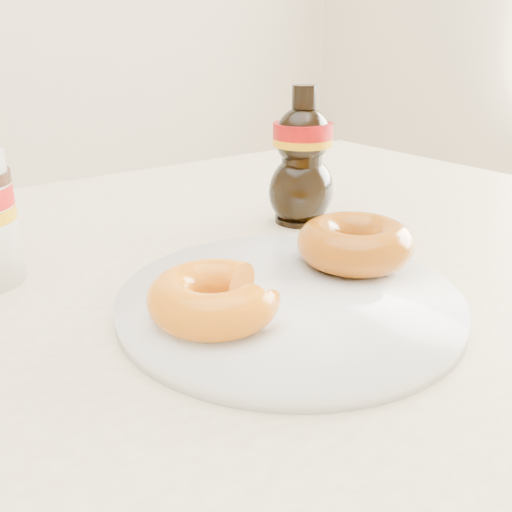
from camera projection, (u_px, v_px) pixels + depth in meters
dining_table at (164, 348)px, 0.61m from camera, size 1.40×0.90×0.75m
plate at (289, 300)px, 0.51m from camera, size 0.31×0.31×0.02m
donut_bitten at (214, 298)px, 0.46m from camera, size 0.14×0.14×0.04m
donut_whole at (355, 243)px, 0.57m from camera, size 0.12×0.12×0.04m
syrup_bottle at (302, 156)px, 0.72m from camera, size 0.09×0.08×0.17m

